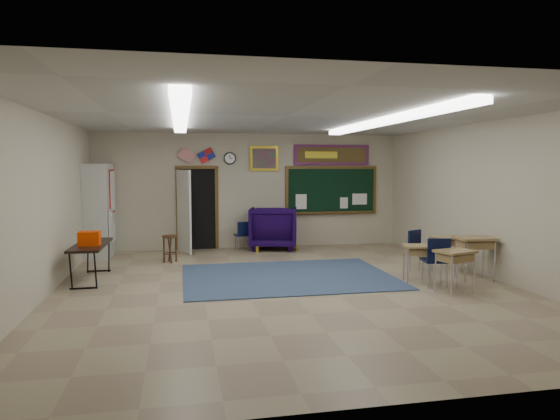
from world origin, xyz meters
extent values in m
plane|color=gray|center=(0.00, 0.00, 0.00)|extent=(9.00, 9.00, 0.00)
cube|color=#A89F88|center=(0.00, 4.50, 1.50)|extent=(8.00, 0.04, 3.00)
cube|color=#A89F88|center=(0.00, -4.50, 1.50)|extent=(8.00, 0.04, 3.00)
cube|color=#A89F88|center=(-4.00, 0.00, 1.50)|extent=(0.04, 9.00, 3.00)
cube|color=#A89F88|center=(4.00, 0.00, 1.50)|extent=(0.04, 9.00, 3.00)
cube|color=#BBBBB7|center=(0.00, 0.00, 3.00)|extent=(8.00, 9.00, 0.04)
cube|color=#2E4258|center=(0.20, 0.80, 0.01)|extent=(4.00, 3.00, 0.02)
cube|color=black|center=(-1.40, 4.49, 1.05)|extent=(0.95, 0.04, 2.10)
cube|color=silver|center=(-1.75, 4.05, 1.03)|extent=(0.35, 0.86, 2.05)
cube|color=brown|center=(2.20, 4.47, 1.50)|extent=(2.55, 0.05, 1.30)
cube|color=black|center=(2.20, 4.46, 1.50)|extent=(2.40, 0.03, 1.15)
cube|color=brown|center=(2.20, 4.41, 0.90)|extent=(2.40, 0.12, 0.04)
cube|color=red|center=(2.20, 4.47, 2.45)|extent=(2.10, 0.04, 0.55)
cube|color=brown|center=(2.20, 4.46, 2.45)|extent=(1.90, 0.03, 0.40)
cube|color=#AE9021|center=(0.35, 4.47, 2.35)|extent=(0.75, 0.05, 0.65)
cube|color=#A51466|center=(0.35, 4.46, 2.35)|extent=(0.62, 0.03, 0.52)
cylinder|color=black|center=(-0.55, 4.47, 2.35)|extent=(0.32, 0.05, 0.32)
cylinder|color=white|center=(-0.55, 4.45, 2.35)|extent=(0.26, 0.02, 0.26)
cube|color=#B2B3AE|center=(-3.72, 3.85, 1.10)|extent=(0.55, 1.25, 2.20)
imported|color=black|center=(0.54, 4.15, 0.55)|extent=(1.44, 1.47, 1.11)
cube|color=olive|center=(2.46, -0.16, 0.68)|extent=(0.67, 0.56, 0.04)
cube|color=olive|center=(2.46, -0.16, 0.58)|extent=(0.58, 0.47, 0.12)
cube|color=olive|center=(3.52, 0.71, 0.69)|extent=(0.72, 0.64, 0.04)
cube|color=olive|center=(3.52, 0.71, 0.59)|extent=(0.62, 0.55, 0.12)
cube|color=olive|center=(2.70, -0.96, 0.71)|extent=(0.71, 0.60, 0.04)
cube|color=olive|center=(2.70, -0.96, 0.61)|extent=(0.61, 0.51, 0.12)
cube|color=olive|center=(3.59, -0.15, 0.79)|extent=(0.72, 0.56, 0.05)
cube|color=olive|center=(3.59, -0.15, 0.68)|extent=(0.62, 0.48, 0.14)
cube|color=black|center=(-3.49, 1.27, 0.67)|extent=(0.59, 1.68, 0.05)
cube|color=#F23404|center=(-3.47, 1.04, 0.82)|extent=(0.37, 0.28, 0.26)
cylinder|color=#442914|center=(-2.07, 2.77, 0.58)|extent=(0.34, 0.34, 0.04)
torus|color=#442914|center=(-2.07, 2.77, 0.20)|extent=(0.28, 0.28, 0.02)
camera|label=1|loc=(-1.81, -8.51, 2.12)|focal=32.00mm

